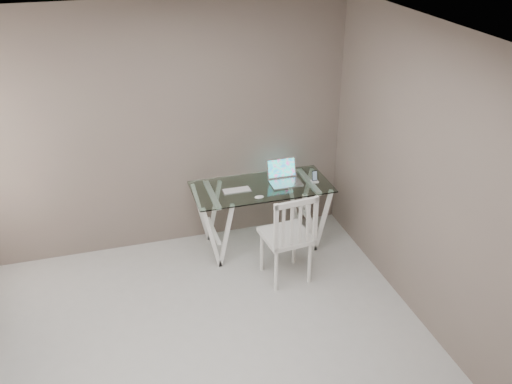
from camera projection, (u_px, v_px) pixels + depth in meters
room at (200, 196)px, 3.92m from camera, size 4.50×4.52×2.71m
desk at (261, 215)px, 6.35m from camera, size 1.50×0.70×0.75m
chair at (290, 234)px, 5.67m from camera, size 0.50×0.50×1.01m
laptop at (284, 177)px, 6.26m from camera, size 0.34×0.30×0.23m
keyboard at (237, 190)px, 6.09m from camera, size 0.31×0.13×0.01m
mouse at (259, 197)px, 5.93m from camera, size 0.10×0.06×0.03m
phone_dock at (315, 179)px, 6.26m from camera, size 0.07×0.07×0.13m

